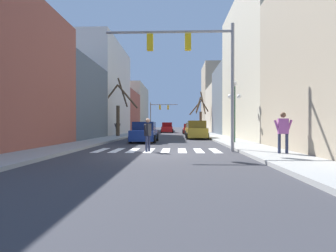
# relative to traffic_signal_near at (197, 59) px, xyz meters

# --- Properties ---
(ground_plane) EXTENTS (240.00, 240.00, 0.00)m
(ground_plane) POSITION_rel_traffic_signal_near_xyz_m (-2.09, -1.01, -4.84)
(ground_plane) COLOR #38383D
(sidewalk_left) EXTENTS (2.37, 90.00, 0.15)m
(sidewalk_left) POSITION_rel_traffic_signal_near_xyz_m (-7.49, -1.01, -4.77)
(sidewalk_left) COLOR #9E9E99
(sidewalk_left) RESTS_ON ground_plane
(sidewalk_right) EXTENTS (2.37, 90.00, 0.15)m
(sidewalk_right) POSITION_rel_traffic_signal_near_xyz_m (3.31, -1.01, -4.77)
(sidewalk_right) COLOR #9E9E99
(sidewalk_right) RESTS_ON ground_plane
(building_row_left) EXTENTS (6.00, 63.39, 12.27)m
(building_row_left) POSITION_rel_traffic_signal_near_xyz_m (-11.68, 25.75, 0.10)
(building_row_left) COLOR #934C3D
(building_row_left) RESTS_ON ground_plane
(building_row_right) EXTENTS (6.00, 52.86, 13.82)m
(building_row_right) POSITION_rel_traffic_signal_near_xyz_m (7.49, 19.82, 0.88)
(building_row_right) COLOR tan
(building_row_right) RESTS_ON ground_plane
(crosswalk_stripes) EXTENTS (6.75, 2.60, 0.01)m
(crosswalk_stripes) POSITION_rel_traffic_signal_near_xyz_m (-2.09, 0.60, -4.84)
(crosswalk_stripes) COLOR white
(crosswalk_stripes) RESTS_ON ground_plane
(traffic_signal_near) EXTENTS (6.73, 0.28, 6.69)m
(traffic_signal_near) POSITION_rel_traffic_signal_near_xyz_m (0.00, 0.00, 0.00)
(traffic_signal_near) COLOR gray
(traffic_signal_near) RESTS_ON ground_plane
(traffic_signal_far) EXTENTS (5.25, 0.28, 5.63)m
(traffic_signal_far) POSITION_rel_traffic_signal_near_xyz_m (-4.56, 36.03, -0.82)
(traffic_signal_far) COLOR gray
(traffic_signal_far) RESTS_ON ground_plane
(street_lamp_right_corner) EXTENTS (0.95, 0.36, 4.37)m
(street_lamp_right_corner) POSITION_rel_traffic_signal_near_xyz_m (3.11, 5.18, -1.60)
(street_lamp_right_corner) COLOR #1E4C2D
(street_lamp_right_corner) RESTS_ON sidewalk_right
(car_parked_left_near) EXTENTS (2.17, 4.35, 1.53)m
(car_parked_left_near) POSITION_rel_traffic_signal_near_xyz_m (0.92, 26.43, -4.12)
(car_parked_left_near) COLOR red
(car_parked_left_near) RESTS_ON ground_plane
(car_driving_away_lane) EXTENTS (2.07, 4.49, 1.64)m
(car_driving_away_lane) POSITION_rel_traffic_signal_near_xyz_m (-3.66, 7.37, -4.08)
(car_driving_away_lane) COLOR navy
(car_driving_away_lane) RESTS_ON ground_plane
(car_parked_right_near) EXTENTS (2.09, 4.88, 1.78)m
(car_parked_right_near) POSITION_rel_traffic_signal_near_xyz_m (-2.71, 32.03, -4.02)
(car_parked_right_near) COLOR red
(car_parked_right_near) RESTS_ON ground_plane
(car_parked_left_mid) EXTENTS (2.14, 4.20, 1.80)m
(car_parked_left_mid) POSITION_rel_traffic_signal_near_xyz_m (0.93, 12.43, -4.01)
(car_parked_left_mid) COLOR #A38423
(car_parked_left_mid) RESTS_ON ground_plane
(car_parked_right_far) EXTENTS (1.96, 4.48, 1.56)m
(car_parked_right_far) POSITION_rel_traffic_signal_near_xyz_m (-5.21, 18.33, -4.11)
(car_parked_right_far) COLOR navy
(car_parked_right_far) RESTS_ON ground_plane
(car_parked_left_far) EXTENTS (2.00, 4.20, 1.65)m
(car_parked_left_far) POSITION_rel_traffic_signal_near_xyz_m (1.00, 20.83, -4.07)
(car_parked_left_far) COLOR #A38423
(car_parked_left_far) RESTS_ON ground_plane
(pedestrian_on_right_sidewalk) EXTENTS (0.79, 0.30, 1.83)m
(pedestrian_on_right_sidewalk) POSITION_rel_traffic_signal_near_xyz_m (3.66, -2.02, -3.61)
(pedestrian_on_right_sidewalk) COLOR #282D47
(pedestrian_on_right_sidewalk) RESTS_ON sidewalk_right
(pedestrian_on_left_sidewalk) EXTENTS (0.36, 0.74, 1.75)m
(pedestrian_on_left_sidewalk) POSITION_rel_traffic_signal_near_xyz_m (-2.56, -0.02, -3.81)
(pedestrian_on_left_sidewalk) COLOR #282D47
(pedestrian_on_left_sidewalk) RESTS_ON ground_plane
(pedestrian_near_right_corner) EXTENTS (0.74, 0.26, 1.72)m
(pedestrian_near_right_corner) POSITION_rel_traffic_signal_near_xyz_m (-7.93, 16.43, -3.68)
(pedestrian_near_right_corner) COLOR #7A705B
(pedestrian_near_right_corner) RESTS_ON sidewalk_left
(street_tree_left_mid) EXTENTS (3.12, 2.32, 6.68)m
(street_tree_left_mid) POSITION_rel_traffic_signal_near_xyz_m (2.80, 29.16, -1.60)
(street_tree_left_mid) COLOR brown
(street_tree_left_mid) RESTS_ON sidewalk_right
(street_tree_right_mid) EXTENTS (4.11, 1.90, 6.52)m
(street_tree_right_mid) POSITION_rel_traffic_signal_near_xyz_m (-7.55, 15.50, -1.76)
(street_tree_right_mid) COLOR #473828
(street_tree_right_mid) RESTS_ON sidewalk_left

